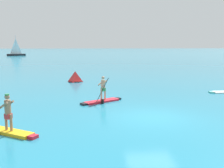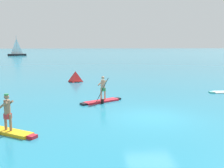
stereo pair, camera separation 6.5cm
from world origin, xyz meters
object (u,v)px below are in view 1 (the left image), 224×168
at_px(paddleboarder_near_left, 8,125).
at_px(race_marker_buoy, 75,77).
at_px(sailboat_left_horizon, 16,53).
at_px(paddleboarder_mid_center, 102,97).

height_order(paddleboarder_near_left, race_marker_buoy, paddleboarder_near_left).
bearing_deg(sailboat_left_horizon, paddleboarder_near_left, 85.83).
bearing_deg(race_marker_buoy, paddleboarder_near_left, -97.96).
bearing_deg(sailboat_left_horizon, race_marker_buoy, 90.88).
distance_m(paddleboarder_near_left, sailboat_left_horizon, 79.92).
relative_size(paddleboarder_near_left, paddleboarder_mid_center, 0.99).
xyz_separation_m(paddleboarder_mid_center, sailboat_left_horizon, (-23.95, 71.79, 0.40)).
relative_size(paddleboarder_near_left, sailboat_left_horizon, 0.42).
xyz_separation_m(paddleboarder_near_left, sailboat_left_horizon, (-19.70, 77.46, 0.40)).
relative_size(paddleboarder_mid_center, race_marker_buoy, 1.93).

